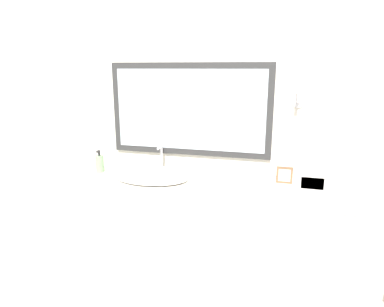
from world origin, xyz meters
name	(u,v)px	position (x,y,z in m)	size (l,w,h in m)	color
wall_back	(217,120)	(-0.01, 0.55, 1.28)	(8.00, 0.18, 2.55)	silver
vanity_counter	(209,241)	(0.00, 0.26, 0.44)	(2.01, 0.52, 0.88)	silver
sink_basin	(152,176)	(-0.41, 0.25, 0.90)	(0.53, 0.42, 0.20)	silver
soap_bottle	(100,163)	(-0.85, 0.30, 0.95)	(0.06, 0.06, 0.17)	#709966
appliance_box	(312,181)	(0.67, 0.32, 0.94)	(0.19, 0.12, 0.12)	white
picture_frame	(284,175)	(0.50, 0.39, 0.94)	(0.11, 0.01, 0.12)	brown
hand_towel_near_sink	(218,186)	(0.08, 0.15, 0.91)	(0.14, 0.12, 0.05)	white
metal_tray	(243,180)	(0.22, 0.37, 0.89)	(0.20, 0.10, 0.01)	#ADADB2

